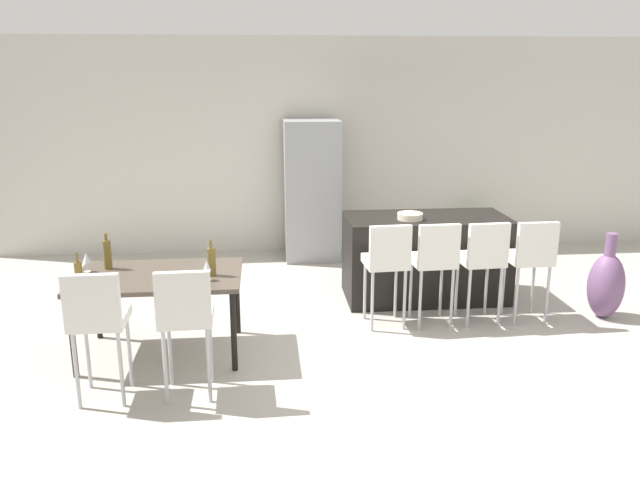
{
  "coord_description": "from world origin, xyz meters",
  "views": [
    {
      "loc": [
        -1.25,
        -5.54,
        2.42
      ],
      "look_at": [
        -0.71,
        0.3,
        0.85
      ],
      "focal_mm": 35.07,
      "sensor_mm": 36.0,
      "label": 1
    }
  ],
  "objects_px": {
    "bar_chair_left": "(387,259)",
    "wine_bottle_end": "(79,275)",
    "dining_chair_near": "(97,315)",
    "bar_chair_right": "(483,256)",
    "refrigerator": "(312,190)",
    "bar_chair_far": "(531,255)",
    "bar_chair_middle": "(435,257)",
    "floor_vase": "(606,285)",
    "dining_table": "(159,281)",
    "wine_bottle_right": "(107,254)",
    "dining_chair_far": "(185,312)",
    "wine_bottle_inner": "(211,261)",
    "potted_plant": "(481,229)",
    "kitchen_island": "(425,257)",
    "wine_glass_middle": "(207,266)",
    "fruit_bowl": "(410,216)",
    "wine_glass_left": "(86,258)"
  },
  "relations": [
    {
      "from": "bar_chair_far",
      "to": "wine_bottle_end",
      "type": "xyz_separation_m",
      "value": [
        -4.08,
        -0.78,
        0.17
      ]
    },
    {
      "from": "bar_chair_left",
      "to": "dining_chair_near",
      "type": "height_order",
      "value": "same"
    },
    {
      "from": "fruit_bowl",
      "to": "potted_plant",
      "type": "relative_size",
      "value": 0.47
    },
    {
      "from": "bar_chair_middle",
      "to": "dining_chair_near",
      "type": "bearing_deg",
      "value": -156.76
    },
    {
      "from": "kitchen_island",
      "to": "bar_chair_left",
      "type": "xyz_separation_m",
      "value": [
        -0.59,
        -0.79,
        0.24
      ]
    },
    {
      "from": "bar_chair_right",
      "to": "dining_chair_near",
      "type": "relative_size",
      "value": 1.0
    },
    {
      "from": "bar_chair_right",
      "to": "floor_vase",
      "type": "bearing_deg",
      "value": 1.7
    },
    {
      "from": "kitchen_island",
      "to": "wine_glass_middle",
      "type": "distance_m",
      "value": 2.68
    },
    {
      "from": "kitchen_island",
      "to": "wine_bottle_right",
      "type": "xyz_separation_m",
      "value": [
        -3.15,
        -1.0,
        0.41
      ]
    },
    {
      "from": "wine_glass_left",
      "to": "wine_glass_middle",
      "type": "height_order",
      "value": "same"
    },
    {
      "from": "dining_chair_far",
      "to": "potted_plant",
      "type": "distance_m",
      "value": 5.17
    },
    {
      "from": "bar_chair_left",
      "to": "bar_chair_middle",
      "type": "xyz_separation_m",
      "value": [
        0.47,
        -0.0,
        0.0
      ]
    },
    {
      "from": "wine_bottle_end",
      "to": "wine_bottle_right",
      "type": "bearing_deg",
      "value": 80.57
    },
    {
      "from": "bar_chair_far",
      "to": "dining_table",
      "type": "xyz_separation_m",
      "value": [
        -3.53,
        -0.42,
        -0.02
      ]
    },
    {
      "from": "dining_chair_far",
      "to": "wine_glass_middle",
      "type": "distance_m",
      "value": 0.64
    },
    {
      "from": "bar_chair_middle",
      "to": "wine_glass_left",
      "type": "bearing_deg",
      "value": -174.77
    },
    {
      "from": "wine_bottle_end",
      "to": "potted_plant",
      "type": "bearing_deg",
      "value": 36.03
    },
    {
      "from": "dining_chair_far",
      "to": "wine_bottle_inner",
      "type": "xyz_separation_m",
      "value": [
        0.15,
        0.74,
        0.17
      ]
    },
    {
      "from": "dining_table",
      "to": "fruit_bowl",
      "type": "distance_m",
      "value": 2.71
    },
    {
      "from": "refrigerator",
      "to": "potted_plant",
      "type": "distance_m",
      "value": 2.42
    },
    {
      "from": "bar_chair_right",
      "to": "refrigerator",
      "type": "distance_m",
      "value": 2.9
    },
    {
      "from": "wine_glass_left",
      "to": "wine_bottle_inner",
      "type": "bearing_deg",
      "value": -10.65
    },
    {
      "from": "dining_table",
      "to": "wine_glass_left",
      "type": "relative_size",
      "value": 8.16
    },
    {
      "from": "fruit_bowl",
      "to": "potted_plant",
      "type": "bearing_deg",
      "value": 51.26
    },
    {
      "from": "fruit_bowl",
      "to": "bar_chair_middle",
      "type": "bearing_deg",
      "value": -82.01
    },
    {
      "from": "bar_chair_left",
      "to": "wine_bottle_right",
      "type": "distance_m",
      "value": 2.57
    },
    {
      "from": "wine_bottle_end",
      "to": "bar_chair_middle",
      "type": "bearing_deg",
      "value": 13.97
    },
    {
      "from": "fruit_bowl",
      "to": "kitchen_island",
      "type": "bearing_deg",
      "value": 27.51
    },
    {
      "from": "wine_glass_middle",
      "to": "wine_bottle_inner",
      "type": "bearing_deg",
      "value": 77.47
    },
    {
      "from": "bar_chair_left",
      "to": "fruit_bowl",
      "type": "relative_size",
      "value": 3.9
    },
    {
      "from": "kitchen_island",
      "to": "wine_glass_left",
      "type": "xyz_separation_m",
      "value": [
        -3.31,
        -1.08,
        0.4
      ]
    },
    {
      "from": "dining_table",
      "to": "wine_bottle_inner",
      "type": "relative_size",
      "value": 4.47
    },
    {
      "from": "wine_glass_left",
      "to": "wine_glass_middle",
      "type": "bearing_deg",
      "value": -17.34
    },
    {
      "from": "dining_chair_near",
      "to": "wine_glass_middle",
      "type": "relative_size",
      "value": 6.03
    },
    {
      "from": "dining_chair_near",
      "to": "floor_vase",
      "type": "xyz_separation_m",
      "value": [
        4.68,
        1.28,
        -0.35
      ]
    },
    {
      "from": "dining_chair_far",
      "to": "bar_chair_middle",
      "type": "bearing_deg",
      "value": 28.9
    },
    {
      "from": "bar_chair_far",
      "to": "wine_bottle_inner",
      "type": "height_order",
      "value": "wine_bottle_inner"
    },
    {
      "from": "dining_chair_far",
      "to": "floor_vase",
      "type": "relative_size",
      "value": 1.19
    },
    {
      "from": "dining_chair_far",
      "to": "dining_chair_near",
      "type": "bearing_deg",
      "value": -180.0
    },
    {
      "from": "bar_chair_far",
      "to": "bar_chair_middle",
      "type": "bearing_deg",
      "value": 180.0
    },
    {
      "from": "wine_bottle_right",
      "to": "refrigerator",
      "type": "relative_size",
      "value": 0.18
    },
    {
      "from": "bar_chair_left",
      "to": "wine_bottle_end",
      "type": "relative_size",
      "value": 3.33
    },
    {
      "from": "bar_chair_right",
      "to": "refrigerator",
      "type": "height_order",
      "value": "refrigerator"
    },
    {
      "from": "dining_table",
      "to": "wine_bottle_right",
      "type": "relative_size",
      "value": 4.35
    },
    {
      "from": "dining_chair_near",
      "to": "wine_glass_middle",
      "type": "height_order",
      "value": "dining_chair_near"
    },
    {
      "from": "wine_bottle_end",
      "to": "wine_glass_middle",
      "type": "relative_size",
      "value": 1.81
    },
    {
      "from": "bar_chair_middle",
      "to": "bar_chair_right",
      "type": "bearing_deg",
      "value": 0.01
    },
    {
      "from": "bar_chair_right",
      "to": "wine_glass_middle",
      "type": "bearing_deg",
      "value": -166.5
    },
    {
      "from": "kitchen_island",
      "to": "dining_chair_far",
      "type": "height_order",
      "value": "dining_chair_far"
    },
    {
      "from": "bar_chair_far",
      "to": "dining_chair_near",
      "type": "relative_size",
      "value": 1.0
    }
  ]
}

